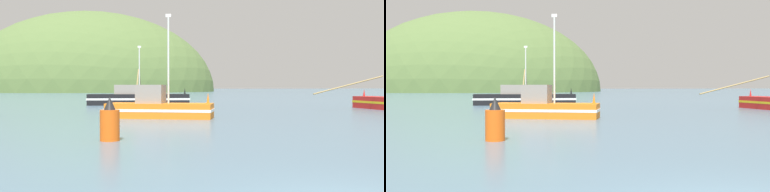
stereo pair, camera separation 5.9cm
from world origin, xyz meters
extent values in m
ellipsoid|color=#516B38|center=(-8.98, 154.28, 0.00)|extent=(92.54, 74.03, 59.52)
cone|color=red|center=(20.03, 29.19, 1.46)|extent=(0.20, 0.20, 0.70)
cylinder|color=#997F4C|center=(15.82, 25.20, 2.16)|extent=(6.53, 0.20, 1.63)
cube|color=black|center=(-0.69, 39.04, 0.60)|extent=(11.06, 3.12, 1.19)
cube|color=white|center=(-0.69, 39.04, 0.66)|extent=(11.17, 3.15, 0.22)
cone|color=black|center=(4.30, 38.50, 1.54)|extent=(0.22, 0.22, 0.70)
cube|color=gray|center=(-2.11, 39.20, 1.70)|extent=(2.51, 1.82, 1.01)
cylinder|color=silver|center=(-0.64, 39.04, 3.71)|extent=(0.12, 0.12, 5.03)
cube|color=white|center=(-0.64, 39.04, 6.34)|extent=(0.36, 0.07, 0.20)
cylinder|color=#997F4C|center=(-0.24, 43.27, 2.66)|extent=(0.83, 6.57, 2.45)
cylinder|color=#997F4C|center=(-1.15, 34.82, 2.66)|extent=(0.83, 6.57, 2.45)
cube|color=orange|center=(-0.77, 20.46, 0.48)|extent=(7.12, 4.41, 0.96)
cube|color=white|center=(-0.77, 20.46, 0.53)|extent=(7.20, 4.45, 0.17)
cone|color=orange|center=(2.15, 19.35, 1.31)|extent=(0.26, 0.26, 0.70)
cube|color=gray|center=(-1.33, 20.68, 1.56)|extent=(2.14, 2.02, 1.20)
cylinder|color=silver|center=(-0.25, 20.26, 3.72)|extent=(0.12, 0.12, 5.53)
cube|color=white|center=(-0.25, 20.26, 6.61)|extent=(0.35, 0.16, 0.20)
cylinder|color=#E55914|center=(-4.06, 9.84, 0.59)|extent=(0.74, 0.74, 1.17)
cone|color=black|center=(-4.06, 9.84, 1.42)|extent=(0.44, 0.44, 0.50)
camera|label=1|loc=(-4.18, -6.02, 2.08)|focal=38.53mm
camera|label=2|loc=(-4.12, -6.03, 2.08)|focal=38.53mm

